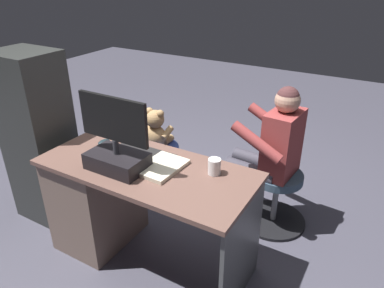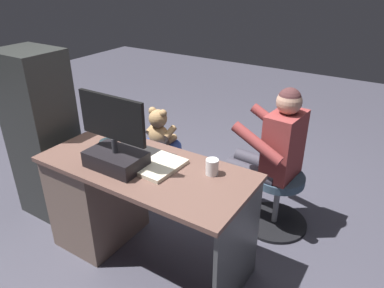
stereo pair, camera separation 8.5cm
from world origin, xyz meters
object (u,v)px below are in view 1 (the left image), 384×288
object	(u,v)px
computer_mouse	(104,143)
visitor_chair	(276,196)
cup	(214,166)
person	(269,147)
teddy_bear	(156,129)
monitor	(116,149)
tv_remote	(96,154)
office_chair_teddy	(157,166)
keyboard	(145,153)
desk	(108,196)

from	to	relation	value
computer_mouse	visitor_chair	world-z (taller)	computer_mouse
cup	person	size ratio (longest dim) A/B	0.09
teddy_bear	computer_mouse	bearing A→B (deg)	91.63
monitor	tv_remote	distance (m)	0.27
visitor_chair	teddy_bear	bearing A→B (deg)	4.55
cup	office_chair_teddy	size ratio (longest dim) A/B	0.20
computer_mouse	cup	distance (m)	0.82
cup	keyboard	bearing A→B (deg)	1.53
keyboard	computer_mouse	bearing A→B (deg)	5.24
cup	visitor_chair	size ratio (longest dim) A/B	0.19
keyboard	tv_remote	world-z (taller)	keyboard
tv_remote	visitor_chair	xyz separation A→B (m)	(-0.97, -0.84, -0.50)
person	visitor_chair	bearing A→B (deg)	-174.83
computer_mouse	keyboard	bearing A→B (deg)	-174.76
visitor_chair	desk	bearing A→B (deg)	40.48
teddy_bear	person	size ratio (longest dim) A/B	0.31
office_chair_teddy	teddy_bear	world-z (taller)	teddy_bear
tv_remote	teddy_bear	size ratio (longest dim) A/B	0.44
cup	visitor_chair	world-z (taller)	cup
teddy_bear	person	distance (m)	0.95
computer_mouse	monitor	bearing A→B (deg)	146.43
visitor_chair	person	distance (m)	0.41
keyboard	visitor_chair	world-z (taller)	keyboard
person	teddy_bear	bearing A→B (deg)	4.50
keyboard	cup	world-z (taller)	cup
computer_mouse	tv_remote	bearing A→B (deg)	111.23
person	computer_mouse	bearing A→B (deg)	37.14
keyboard	person	xyz separation A→B (m)	(-0.61, -0.67, -0.10)
monitor	cup	world-z (taller)	monitor
desk	person	bearing A→B (deg)	-136.94
computer_mouse	office_chair_teddy	size ratio (longest dim) A/B	0.20
computer_mouse	cup	xyz separation A→B (m)	(-0.81, -0.04, 0.03)
computer_mouse	tv_remote	size ratio (longest dim) A/B	0.64
keyboard	office_chair_teddy	bearing A→B (deg)	-60.06
desk	office_chair_teddy	bearing A→B (deg)	-82.52
monitor	tv_remote	xyz separation A→B (m)	(0.24, -0.06, -0.12)
office_chair_teddy	monitor	bearing A→B (deg)	110.70
desk	tv_remote	bearing A→B (deg)	59.09
computer_mouse	teddy_bear	world-z (taller)	teddy_bear
desk	teddy_bear	bearing A→B (deg)	-82.64
tv_remote	office_chair_teddy	xyz separation A→B (m)	(0.07, -0.75, -0.48)
keyboard	office_chair_teddy	world-z (taller)	keyboard
computer_mouse	visitor_chair	size ratio (longest dim) A/B	0.19
keyboard	teddy_bear	size ratio (longest dim) A/B	1.23
teddy_bear	person	bearing A→B (deg)	-175.50
desk	computer_mouse	distance (m)	0.37
visitor_chair	person	size ratio (longest dim) A/B	0.45
monitor	keyboard	size ratio (longest dim) A/B	1.11
keyboard	tv_remote	bearing A→B (deg)	31.16
tv_remote	visitor_chair	distance (m)	1.38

